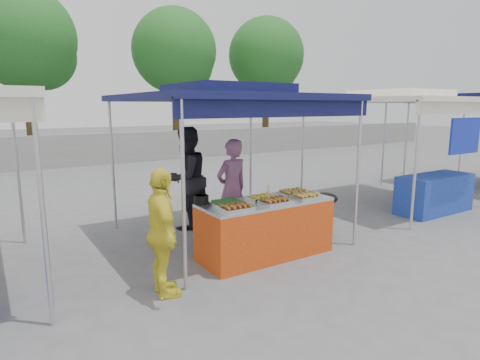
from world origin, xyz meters
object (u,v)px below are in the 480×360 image
vendor_woman (232,189)px  helper_man (187,178)px  cooking_pot (201,199)px  wok_burner (324,209)px  customer_person (162,233)px  vendor_table (265,228)px

vendor_woman → helper_man: size_ratio=0.91×
cooking_pot → wok_burner: size_ratio=0.28×
customer_person → helper_man: bearing=-23.7°
vendor_table → customer_person: (-1.78, -0.39, 0.34)m
wok_burner → customer_person: 3.35m
vendor_woman → helper_man: bearing=-75.4°
wok_burner → helper_man: (-1.85, 1.65, 0.49)m
cooking_pot → customer_person: bearing=-140.3°
vendor_table → cooking_pot: bearing=158.7°
customer_person → vendor_woman: bearing=-44.7°
helper_man → vendor_woman: bearing=88.7°
vendor_table → vendor_woman: 1.08m
wok_burner → customer_person: bearing=170.9°
helper_man → customer_person: size_ratio=1.21×
wok_burner → customer_person: (-3.26, -0.68, 0.33)m
wok_burner → vendor_woman: bearing=133.1°
helper_man → customer_person: bearing=34.9°
vendor_table → helper_man: bearing=100.5°
cooking_pot → vendor_woman: vendor_woman is taller
cooking_pot → vendor_table: bearing=-21.3°
vendor_table → customer_person: bearing=-167.5°
vendor_table → customer_person: customer_person is taller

